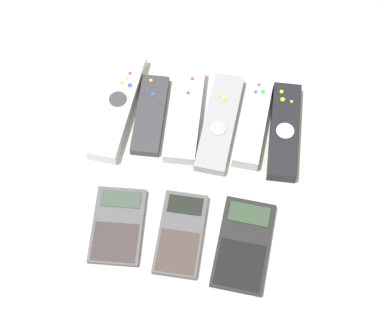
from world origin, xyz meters
name	(u,v)px	position (x,y,z in m)	size (l,w,h in m)	color
ground_plane	(189,185)	(0.00, 0.00, 0.00)	(3.00, 3.00, 0.00)	beige
remote_0	(118,106)	(-0.15, 0.12, 0.01)	(0.07, 0.22, 0.03)	silver
remote_1	(150,115)	(-0.09, 0.12, 0.01)	(0.06, 0.16, 0.02)	#333338
remote_2	(185,115)	(-0.03, 0.13, 0.01)	(0.06, 0.18, 0.03)	#B7B7BC
remote_3	(220,123)	(0.04, 0.12, 0.01)	(0.06, 0.19, 0.02)	gray
remote_4	(253,122)	(0.09, 0.13, 0.01)	(0.05, 0.18, 0.03)	#B7B7BC
remote_5	(284,131)	(0.15, 0.12, 0.01)	(0.05, 0.18, 0.03)	black
calculator_0	(118,226)	(-0.10, -0.09, 0.01)	(0.09, 0.14, 0.01)	#4C4C51
calculator_1	(180,234)	(0.00, -0.09, 0.01)	(0.07, 0.14, 0.02)	#4C4C51
calculator_2	(244,245)	(0.10, -0.09, 0.01)	(0.09, 0.16, 0.01)	black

